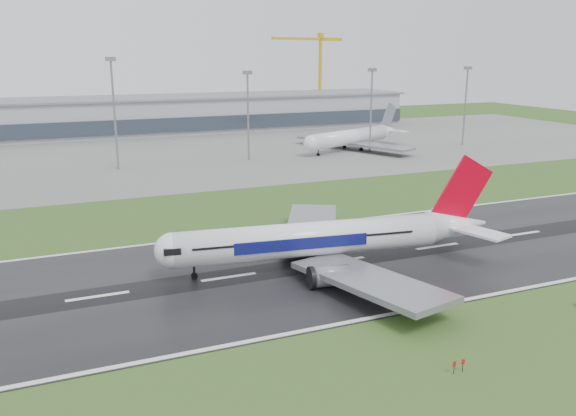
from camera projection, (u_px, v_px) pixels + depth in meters
name	position (u px, v px, depth m)	size (l,w,h in m)	color
ground	(341.00, 261.00, 101.77)	(520.00, 520.00, 0.00)	#2E4F1D
runway	(341.00, 261.00, 101.76)	(400.00, 45.00, 0.10)	black
apron	(179.00, 152.00, 213.29)	(400.00, 130.00, 0.08)	slate
terminal	(148.00, 116.00, 264.93)	(240.00, 36.00, 15.00)	gray
main_airliner	(332.00, 217.00, 97.07)	(57.28, 54.55, 16.91)	white
parked_airliner	(353.00, 129.00, 216.36)	(52.66, 49.03, 15.44)	white
tower_crane	(320.00, 77.00, 309.10)	(45.03, 2.46, 44.44)	gold
floodmast_2	(115.00, 116.00, 177.85)	(0.64, 0.64, 32.26)	gray
floodmast_3	(248.00, 118.00, 194.20)	(0.64, 0.64, 27.88)	gray
floodmast_4	(371.00, 112.00, 211.44)	(0.64, 0.64, 28.26)	gray
floodmast_5	(465.00, 108.00, 226.91)	(0.64, 0.64, 28.50)	gray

